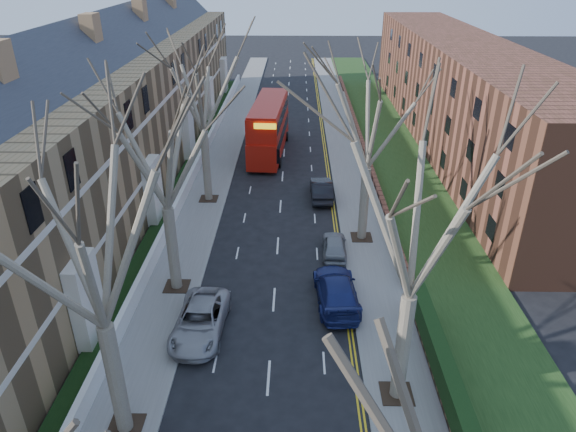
{
  "coord_description": "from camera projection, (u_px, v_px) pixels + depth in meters",
  "views": [
    {
      "loc": [
        1.2,
        -8.6,
        17.39
      ],
      "look_at": [
        0.71,
        19.73,
        2.88
      ],
      "focal_mm": 32.0,
      "sensor_mm": 36.0,
      "label": 1
    }
  ],
  "objects": [
    {
      "name": "car_right_near",
      "position": [
        336.0,
        290.0,
        28.38
      ],
      "size": [
        2.58,
        5.64,
        1.6
      ],
      "primitive_type": "imported",
      "rotation": [
        0.0,
        0.0,
        3.2
      ],
      "color": "navy",
      "rests_on": "ground"
    },
    {
      "name": "double_decker_bus",
      "position": [
        269.0,
        129.0,
        49.16
      ],
      "size": [
        3.59,
        12.08,
        4.95
      ],
      "rotation": [
        0.0,
        0.0,
        3.07
      ],
      "color": "#AC160C",
      "rests_on": "ground"
    },
    {
      "name": "tree_left_mid",
      "position": [
        84.0,
        224.0,
        16.67
      ],
      "size": [
        10.5,
        10.5,
        14.71
      ],
      "color": "#6B5F4C",
      "rests_on": "ground"
    },
    {
      "name": "tree_left_far",
      "position": [
        159.0,
        136.0,
        25.72
      ],
      "size": [
        10.15,
        10.15,
        14.22
      ],
      "color": "#6B5F4C",
      "rests_on": "ground"
    },
    {
      "name": "pavement_right",
      "position": [
        345.0,
        152.0,
        50.19
      ],
      "size": [
        3.0,
        102.0,
        0.12
      ],
      "primitive_type": "cube",
      "color": "slate",
      "rests_on": "ground"
    },
    {
      "name": "tree_right_far",
      "position": [
        371.0,
        106.0,
        30.88
      ],
      "size": [
        10.15,
        10.15,
        14.22
      ],
      "color": "#6B5F4C",
      "rests_on": "ground"
    },
    {
      "name": "car_left_far",
      "position": [
        200.0,
        321.0,
        26.12
      ],
      "size": [
        2.68,
        5.41,
        1.48
      ],
      "primitive_type": "imported",
      "rotation": [
        0.0,
        0.0,
        -0.04
      ],
      "color": "#99999E",
      "rests_on": "ground"
    },
    {
      "name": "flats_right",
      "position": [
        459.0,
        93.0,
        51.33
      ],
      "size": [
        13.97,
        54.0,
        10.0
      ],
      "color": "brown",
      "rests_on": "ground"
    },
    {
      "name": "tree_right_mid",
      "position": [
        422.0,
        200.0,
        18.28
      ],
      "size": [
        10.5,
        10.5,
        14.71
      ],
      "color": "#6B5F4C",
      "rests_on": "ground"
    },
    {
      "name": "car_right_mid",
      "position": [
        334.0,
        246.0,
        33.0
      ],
      "size": [
        1.64,
        3.85,
        1.3
      ],
      "primitive_type": "imported",
      "rotation": [
        0.0,
        0.0,
        3.11
      ],
      "color": "gray",
      "rests_on": "ground"
    },
    {
      "name": "grass_verge_right",
      "position": [
        391.0,
        152.0,
        50.08
      ],
      "size": [
        6.0,
        102.0,
        0.06
      ],
      "color": "#1B3814",
      "rests_on": "ground"
    },
    {
      "name": "terrace_left",
      "position": [
        111.0,
        121.0,
        40.88
      ],
      "size": [
        9.7,
        78.0,
        13.6
      ],
      "color": "#9B794F",
      "rests_on": "ground"
    },
    {
      "name": "car_right_far",
      "position": [
        321.0,
        189.0,
        40.62
      ],
      "size": [
        1.74,
        4.69,
        1.53
      ],
      "primitive_type": "imported",
      "rotation": [
        0.0,
        0.0,
        3.17
      ],
      "color": "black",
      "rests_on": "ground"
    },
    {
      "name": "front_wall_left",
      "position": [
        191.0,
        178.0,
        43.03
      ],
      "size": [
        0.3,
        78.0,
        1.0
      ],
      "color": "white",
      "rests_on": "ground"
    },
    {
      "name": "pavement_left",
      "position": [
        223.0,
        152.0,
        50.37
      ],
      "size": [
        3.0,
        102.0,
        0.12
      ],
      "primitive_type": "cube",
      "color": "slate",
      "rests_on": "ground"
    },
    {
      "name": "tree_left_dist",
      "position": [
        199.0,
        78.0,
        36.25
      ],
      "size": [
        10.5,
        10.5,
        14.71
      ],
      "color": "#6B5F4C",
      "rests_on": "ground"
    }
  ]
}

